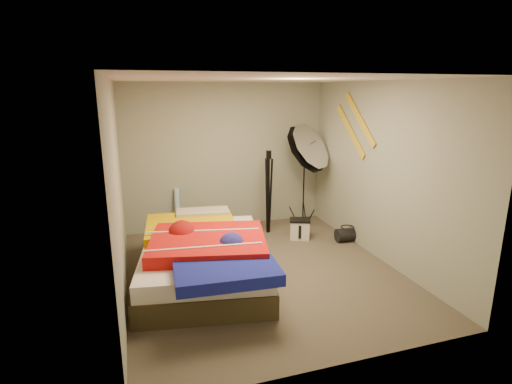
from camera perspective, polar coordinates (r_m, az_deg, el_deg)
name	(u,v)px	position (r m, az deg, el deg)	size (l,w,h in m)	color
floor	(262,271)	(5.49, 0.91, -11.24)	(4.00, 4.00, 0.00)	brown
ceiling	(263,79)	(4.95, 1.03, 15.82)	(4.00, 4.00, 0.00)	silver
wall_back	(226,156)	(6.97, -4.28, 5.09)	(3.50, 3.50, 0.00)	gray
wall_front	(341,234)	(3.32, 12.06, -5.86)	(3.50, 3.50, 0.00)	gray
wall_left	(118,191)	(4.83, -19.13, 0.08)	(4.00, 4.00, 0.00)	gray
wall_right	(381,173)	(5.86, 17.43, 2.66)	(4.00, 4.00, 0.00)	gray
tote_bag	(210,222)	(6.89, -6.54, -4.28)	(0.35, 0.11, 0.35)	tan
wrapping_roll	(177,211)	(6.92, -11.17, -2.64)	(0.09, 0.09, 0.75)	#559DDB
camera_case	(300,230)	(6.59, 6.26, -5.37)	(0.31, 0.22, 0.31)	silver
duffel_bag	(347,235)	(6.63, 12.88, -5.97)	(0.22, 0.22, 0.36)	black
wall_stripe_upper	(360,119)	(6.25, 14.62, 10.05)	(0.02, 1.10, 0.10)	gold
wall_stripe_lower	(350,131)	(6.48, 13.33, 8.49)	(0.02, 1.10, 0.10)	gold
bed	(205,255)	(5.20, -7.35, -8.98)	(1.88, 2.52, 0.65)	#41361F
photo_umbrella	(305,150)	(6.89, 7.08, 6.02)	(0.94, 1.08, 1.93)	black
camera_tripod	(268,186)	(6.66, 1.78, 0.80)	(0.09, 0.09, 1.41)	black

